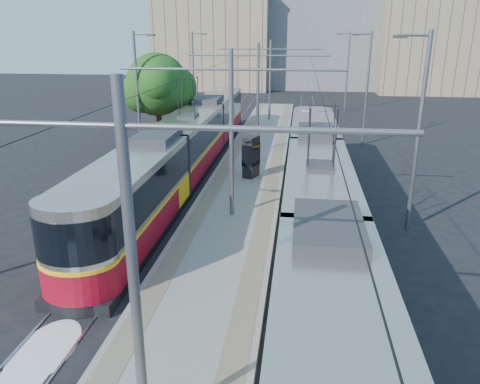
# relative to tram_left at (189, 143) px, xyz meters

# --- Properties ---
(ground) EXTENTS (160.00, 160.00, 0.00)m
(ground) POSITION_rel_tram_left_xyz_m (3.60, -15.35, -1.71)
(ground) COLOR black
(ground) RESTS_ON ground
(platform) EXTENTS (4.00, 50.00, 0.30)m
(platform) POSITION_rel_tram_left_xyz_m (3.60, 1.65, -1.56)
(platform) COLOR gray
(platform) RESTS_ON ground
(tactile_strip_left) EXTENTS (0.70, 50.00, 0.01)m
(tactile_strip_left) POSITION_rel_tram_left_xyz_m (2.15, 1.65, -1.40)
(tactile_strip_left) COLOR gray
(tactile_strip_left) RESTS_ON platform
(tactile_strip_right) EXTENTS (0.70, 50.00, 0.01)m
(tactile_strip_right) POSITION_rel_tram_left_xyz_m (5.05, 1.65, -1.40)
(tactile_strip_right) COLOR gray
(tactile_strip_right) RESTS_ON platform
(rails) EXTENTS (8.71, 70.00, 0.03)m
(rails) POSITION_rel_tram_left_xyz_m (3.60, 1.65, -1.69)
(rails) COLOR gray
(rails) RESTS_ON ground
(tram_left) EXTENTS (2.43, 30.91, 5.50)m
(tram_left) POSITION_rel_tram_left_xyz_m (0.00, 0.00, 0.00)
(tram_left) COLOR black
(tram_left) RESTS_ON ground
(tram_right) EXTENTS (2.43, 29.17, 5.50)m
(tram_right) POSITION_rel_tram_left_xyz_m (7.20, -9.88, 0.15)
(tram_right) COLOR black
(tram_right) RESTS_ON ground
(catenary) EXTENTS (9.20, 70.00, 7.00)m
(catenary) POSITION_rel_tram_left_xyz_m (3.60, -1.19, 2.82)
(catenary) COLOR slate
(catenary) RESTS_ON platform
(street_lamps) EXTENTS (15.18, 38.22, 8.00)m
(street_lamps) POSITION_rel_tram_left_xyz_m (3.60, 5.65, 2.48)
(street_lamps) COLOR slate
(street_lamps) RESTS_ON ground
(shelter) EXTENTS (0.95, 1.18, 2.26)m
(shelter) POSITION_rel_tram_left_xyz_m (3.83, -1.61, -0.22)
(shelter) COLOR black
(shelter) RESTS_ON platform
(tree) EXTENTS (4.59, 4.25, 6.67)m
(tree) POSITION_rel_tram_left_xyz_m (-2.91, 4.77, 2.80)
(tree) COLOR #382314
(tree) RESTS_ON ground
(building_left) EXTENTS (16.32, 12.24, 13.38)m
(building_left) POSITION_rel_tram_left_xyz_m (-6.40, 44.65, 4.99)
(building_left) COLOR #9E846B
(building_left) RESTS_ON ground
(building_centre) EXTENTS (18.36, 14.28, 14.23)m
(building_centre) POSITION_rel_tram_left_xyz_m (9.60, 48.65, 5.42)
(building_centre) COLOR gray
(building_centre) RESTS_ON ground
(building_right) EXTENTS (14.28, 10.20, 12.78)m
(building_right) POSITION_rel_tram_left_xyz_m (23.60, 42.65, 4.70)
(building_right) COLOR #9E846B
(building_right) RESTS_ON ground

